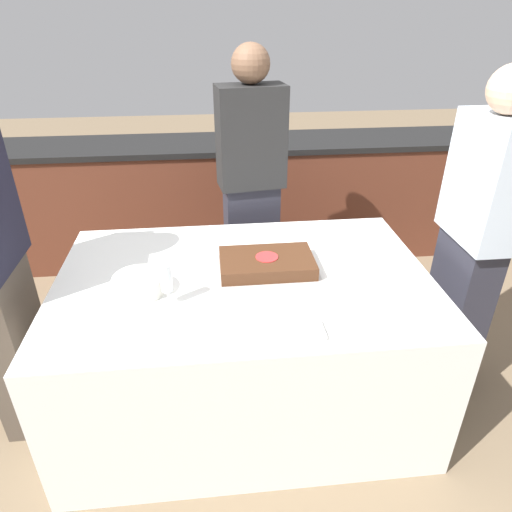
% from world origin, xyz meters
% --- Properties ---
extents(ground_plane, '(14.00, 14.00, 0.00)m').
position_xyz_m(ground_plane, '(0.00, 0.00, 0.00)').
color(ground_plane, '#7A664C').
extents(back_counter, '(4.40, 0.58, 0.92)m').
position_xyz_m(back_counter, '(0.00, 1.63, 0.46)').
color(back_counter, '#5B2D1E').
rests_on(back_counter, ground_plane).
extents(dining_table, '(1.68, 1.10, 0.74)m').
position_xyz_m(dining_table, '(0.00, 0.00, 0.37)').
color(dining_table, white).
rests_on(dining_table, ground_plane).
extents(cake, '(0.47, 0.31, 0.07)m').
position_xyz_m(cake, '(0.11, 0.05, 0.77)').
color(cake, '#B7B2AD').
rests_on(cake, dining_table).
extents(plate_stack, '(0.21, 0.21, 0.08)m').
position_xyz_m(plate_stack, '(-0.45, -0.08, 0.78)').
color(plate_stack, white).
rests_on(plate_stack, dining_table).
extents(wine_glass, '(0.07, 0.07, 0.18)m').
position_xyz_m(wine_glass, '(-0.32, -0.18, 0.86)').
color(wine_glass, white).
rests_on(wine_glass, dining_table).
extents(side_plate_near_cake, '(0.20, 0.20, 0.00)m').
position_xyz_m(side_plate_near_cake, '(0.20, 0.33, 0.74)').
color(side_plate_near_cake, white).
rests_on(side_plate_near_cake, dining_table).
extents(side_plate_right_edge, '(0.20, 0.20, 0.00)m').
position_xyz_m(side_plate_right_edge, '(0.64, 0.02, 0.74)').
color(side_plate_right_edge, white).
rests_on(side_plate_right_edge, dining_table).
extents(utensil_pile, '(0.14, 0.11, 0.02)m').
position_xyz_m(utensil_pile, '(0.19, -0.43, 0.75)').
color(utensil_pile, white).
rests_on(utensil_pile, dining_table).
extents(person_cutting_cake, '(0.40, 0.25, 1.65)m').
position_xyz_m(person_cutting_cake, '(0.11, 0.77, 0.86)').
color(person_cutting_cake, '#282833').
rests_on(person_cutting_cake, ground_plane).
extents(person_seated_right, '(0.20, 0.39, 1.62)m').
position_xyz_m(person_seated_right, '(1.06, 0.00, 0.84)').
color(person_seated_right, '#282833').
rests_on(person_seated_right, ground_plane).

